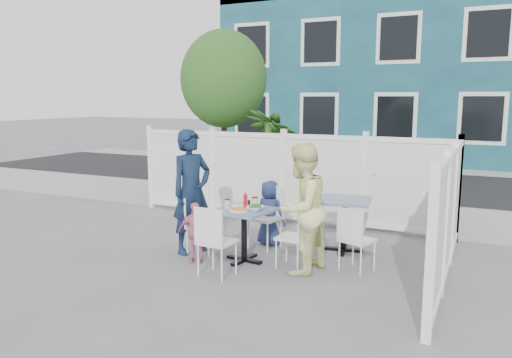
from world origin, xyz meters
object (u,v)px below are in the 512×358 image
at_px(chair_left, 195,220).
at_px(woman, 301,209).
at_px(toddler, 195,232).
at_px(main_table, 244,221).
at_px(spare_table, 344,211).
at_px(chair_near, 213,237).
at_px(man, 192,192).
at_px(utility_cabinet, 200,166).
at_px(chair_back, 268,212).
at_px(chair_right, 297,232).
at_px(boy, 270,213).

height_order(chair_left, woman, woman).
bearing_deg(toddler, woman, -3.06).
bearing_deg(main_table, chair_left, 176.49).
height_order(spare_table, woman, woman).
distance_m(chair_near, man, 1.18).
distance_m(utility_cabinet, main_table, 4.94).
bearing_deg(utility_cabinet, man, -63.01).
bearing_deg(chair_back, spare_table, -154.29).
bearing_deg(woman, main_table, -81.99).
bearing_deg(utility_cabinet, woman, -48.21).
bearing_deg(chair_left, woman, 66.18).
bearing_deg(chair_left, chair_right, 70.17).
distance_m(spare_table, chair_back, 1.13).
distance_m(spare_table, woman, 1.16).
relative_size(spare_table, chair_near, 0.93).
bearing_deg(toddler, chair_left, 109.85).
relative_size(spare_table, man, 0.47).
relative_size(chair_near, boy, 0.90).
xyz_separation_m(main_table, toddler, (-0.59, -0.31, -0.15)).
relative_size(chair_left, chair_near, 0.92).
xyz_separation_m(main_table, woman, (0.85, -0.07, 0.27)).
bearing_deg(toddler, main_table, 14.94).
distance_m(main_table, boy, 0.85).
distance_m(main_table, chair_right, 0.76).
relative_size(utility_cabinet, chair_right, 1.58).
height_order(main_table, toddler, toddler).
height_order(utility_cabinet, chair_right, utility_cabinet).
height_order(chair_right, toddler, chair_right).
relative_size(chair_near, man, 0.51).
bearing_deg(woman, toddler, -67.95).
distance_m(chair_left, man, 0.41).
distance_m(spare_table, boy, 1.12).
relative_size(main_table, toddler, 0.94).
height_order(spare_table, chair_near, chair_near).
relative_size(chair_back, woman, 0.55).
distance_m(chair_left, boy, 1.15).
relative_size(chair_near, toddler, 1.09).
distance_m(main_table, woman, 0.89).
relative_size(chair_right, man, 0.47).
distance_m(utility_cabinet, chair_near, 5.49).
xyz_separation_m(chair_left, chair_right, (1.57, -0.00, 0.00)).
distance_m(chair_left, chair_right, 1.57).
bearing_deg(boy, main_table, 99.40).
xyz_separation_m(utility_cabinet, chair_left, (2.27, -3.80, -0.17)).
height_order(chair_right, man, man).
height_order(woman, boy, woman).
height_order(utility_cabinet, boy, utility_cabinet).
bearing_deg(toddler, boy, 50.00).
xyz_separation_m(utility_cabinet, chair_near, (3.03, -4.58, -0.13)).
distance_m(main_table, chair_left, 0.82).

